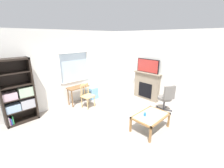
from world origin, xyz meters
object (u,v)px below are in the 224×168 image
at_px(tv, 148,66).
at_px(office_chair, 166,97).
at_px(bookshelf, 18,95).
at_px(coffee_table, 151,117).
at_px(plastic_drawer_unit, 92,93).
at_px(sippy_cup, 145,114).
at_px(desk_under_window, 78,90).
at_px(wooden_chair, 87,96).
at_px(fireplace, 147,86).

relative_size(tv, office_chair, 0.97).
relative_size(bookshelf, coffee_table, 1.91).
relative_size(plastic_drawer_unit, sippy_cup, 5.42).
relative_size(desk_under_window, tv, 0.86).
xyz_separation_m(wooden_chair, tv, (2.25, -1.08, 0.97)).
bearing_deg(plastic_drawer_unit, wooden_chair, -139.48).
relative_size(bookshelf, wooden_chair, 2.20).
xyz_separation_m(fireplace, office_chair, (-0.49, -1.14, -0.03)).
height_order(wooden_chair, tv, tv).
distance_m(desk_under_window, wooden_chair, 0.53).
bearing_deg(plastic_drawer_unit, fireplace, -45.63).
xyz_separation_m(bookshelf, desk_under_window, (1.99, -0.11, -0.31)).
height_order(plastic_drawer_unit, fireplace, fireplace).
bearing_deg(bookshelf, office_chair, -36.67).
relative_size(bookshelf, sippy_cup, 22.01).
xyz_separation_m(desk_under_window, wooden_chair, (0.05, -0.51, -0.10)).
bearing_deg(coffee_table, tv, 36.91).
bearing_deg(sippy_cup, office_chair, 4.24).
distance_m(wooden_chair, office_chair, 2.84).
relative_size(fireplace, tv, 1.25).
bearing_deg(desk_under_window, fireplace, -34.49).
xyz_separation_m(fireplace, coffee_table, (-1.81, -1.35, -0.19)).
bearing_deg(tv, fireplace, 0.00).
distance_m(bookshelf, wooden_chair, 2.18).
height_order(wooden_chair, sippy_cup, wooden_chair).
bearing_deg(desk_under_window, coffee_table, -80.17).
bearing_deg(desk_under_window, bookshelf, 176.74).
xyz_separation_m(plastic_drawer_unit, office_chair, (1.11, -2.78, 0.31)).
distance_m(tv, sippy_cup, 2.48).
height_order(desk_under_window, sippy_cup, desk_under_window).
bearing_deg(wooden_chair, sippy_cup, -82.33).
distance_m(bookshelf, tv, 4.66).
bearing_deg(fireplace, office_chair, -113.55).
distance_m(fireplace, tv, 0.85).
height_order(bookshelf, plastic_drawer_unit, bookshelf).
distance_m(wooden_chair, plastic_drawer_unit, 0.90).
relative_size(desk_under_window, wooden_chair, 0.93).
relative_size(bookshelf, tv, 2.04).
bearing_deg(coffee_table, wooden_chair, 100.68).
bearing_deg(sippy_cup, bookshelf, 128.62).
xyz_separation_m(desk_under_window, plastic_drawer_unit, (0.71, 0.05, -0.32)).
xyz_separation_m(plastic_drawer_unit, tv, (1.59, -1.64, 1.19)).
relative_size(wooden_chair, tv, 0.92).
height_order(plastic_drawer_unit, coffee_table, plastic_drawer_unit).
bearing_deg(plastic_drawer_unit, desk_under_window, -175.98).
distance_m(wooden_chair, sippy_cup, 2.34).
relative_size(plastic_drawer_unit, office_chair, 0.49).
height_order(bookshelf, tv, bookshelf).
bearing_deg(desk_under_window, sippy_cup, -82.68).
relative_size(plastic_drawer_unit, fireplace, 0.40).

